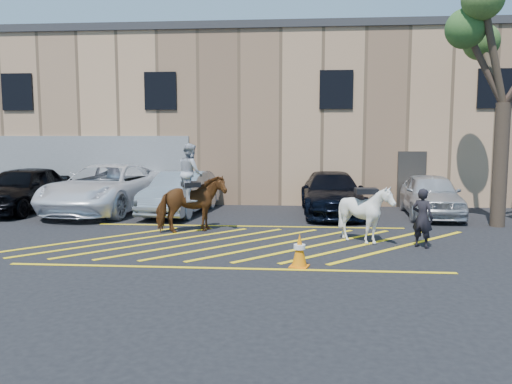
# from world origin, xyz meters

# --- Properties ---
(ground) EXTENTS (90.00, 90.00, 0.00)m
(ground) POSITION_xyz_m (0.00, 0.00, 0.00)
(ground) COLOR black
(ground) RESTS_ON ground
(car_black_suv) EXTENTS (2.08, 5.01, 1.69)m
(car_black_suv) POSITION_xyz_m (-8.65, 4.63, 0.85)
(car_black_suv) COLOR black
(car_black_suv) RESTS_ON ground
(car_white_pickup) EXTENTS (3.60, 6.60, 1.75)m
(car_white_pickup) POSITION_xyz_m (-5.51, 4.86, 0.88)
(car_white_pickup) COLOR white
(car_white_pickup) RESTS_ON ground
(car_silver_sedan) EXTENTS (2.17, 4.78, 1.52)m
(car_silver_sedan) POSITION_xyz_m (-2.68, 4.59, 0.76)
(car_silver_sedan) COLOR #98A0A6
(car_silver_sedan) RESTS_ON ground
(car_blue_suv) EXTENTS (2.21, 5.19, 1.49)m
(car_blue_suv) POSITION_xyz_m (2.75, 4.94, 0.75)
(car_blue_suv) COLOR black
(car_blue_suv) RESTS_ON ground
(car_white_suv) EXTENTS (2.13, 4.53, 1.50)m
(car_white_suv) POSITION_xyz_m (6.17, 4.75, 0.75)
(car_white_suv) COLOR silver
(car_white_suv) RESTS_ON ground
(handler) EXTENTS (0.65, 0.63, 1.50)m
(handler) POSITION_xyz_m (4.62, -0.40, 0.75)
(handler) COLOR black
(handler) RESTS_ON ground
(warehouse) EXTENTS (32.42, 10.20, 7.30)m
(warehouse) POSITION_xyz_m (-0.01, 11.99, 3.65)
(warehouse) COLOR tan
(warehouse) RESTS_ON ground
(hatching_zone) EXTENTS (12.60, 5.12, 0.01)m
(hatching_zone) POSITION_xyz_m (-0.00, -0.30, 0.01)
(hatching_zone) COLOR yellow
(hatching_zone) RESTS_ON ground
(mounted_bay) EXTENTS (2.15, 1.68, 2.59)m
(mounted_bay) POSITION_xyz_m (-1.58, 1.12, 1.04)
(mounted_bay) COLOR #5D3316
(mounted_bay) RESTS_ON ground
(saddled_white) EXTENTS (1.31, 1.45, 1.54)m
(saddled_white) POSITION_xyz_m (3.27, 0.01, 0.78)
(saddled_white) COLOR silver
(saddled_white) RESTS_ON ground
(traffic_cone) EXTENTS (0.47, 0.47, 0.73)m
(traffic_cone) POSITION_xyz_m (1.54, -2.55, 0.37)
(traffic_cone) COLOR orange
(traffic_cone) RESTS_ON ground
(tree) EXTENTS (3.99, 4.37, 7.31)m
(tree) POSITION_xyz_m (7.70, 2.82, 5.69)
(tree) COLOR #413528
(tree) RESTS_ON ground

